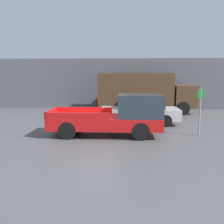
{
  "coord_description": "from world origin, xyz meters",
  "views": [
    {
      "loc": [
        1.44,
        -12.39,
        2.99
      ],
      "look_at": [
        0.7,
        0.73,
        1.02
      ],
      "focal_mm": 40.0,
      "sensor_mm": 36.0,
      "label": 1
    }
  ],
  "objects_px": {
    "car": "(140,111)",
    "newspaper_box": "(99,103)",
    "delivery_truck": "(143,92)",
    "parking_sign": "(200,109)",
    "pickup_truck": "(117,116)"
  },
  "relations": [
    {
      "from": "parking_sign",
      "to": "newspaper_box",
      "type": "distance_m",
      "value": 11.35
    },
    {
      "from": "car",
      "to": "parking_sign",
      "type": "bearing_deg",
      "value": -47.84
    },
    {
      "from": "parking_sign",
      "to": "delivery_truck",
      "type": "bearing_deg",
      "value": 106.61
    },
    {
      "from": "pickup_truck",
      "to": "car",
      "type": "xyz_separation_m",
      "value": [
        1.29,
        3.05,
        -0.16
      ]
    },
    {
      "from": "pickup_truck",
      "to": "newspaper_box",
      "type": "distance_m",
      "value": 9.89
    },
    {
      "from": "delivery_truck",
      "to": "parking_sign",
      "type": "bearing_deg",
      "value": -73.39
    },
    {
      "from": "delivery_truck",
      "to": "parking_sign",
      "type": "distance_m",
      "value": 7.93
    },
    {
      "from": "car",
      "to": "newspaper_box",
      "type": "relative_size",
      "value": 4.87
    },
    {
      "from": "delivery_truck",
      "to": "parking_sign",
      "type": "height_order",
      "value": "delivery_truck"
    },
    {
      "from": "pickup_truck",
      "to": "car",
      "type": "height_order",
      "value": "pickup_truck"
    },
    {
      "from": "car",
      "to": "parking_sign",
      "type": "xyz_separation_m",
      "value": [
        2.72,
        -3.0,
        0.53
      ]
    },
    {
      "from": "car",
      "to": "pickup_truck",
      "type": "bearing_deg",
      "value": -112.96
    },
    {
      "from": "car",
      "to": "newspaper_box",
      "type": "bearing_deg",
      "value": 115.98
    },
    {
      "from": "pickup_truck",
      "to": "parking_sign",
      "type": "distance_m",
      "value": 4.03
    },
    {
      "from": "parking_sign",
      "to": "pickup_truck",
      "type": "bearing_deg",
      "value": -179.3
    }
  ]
}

